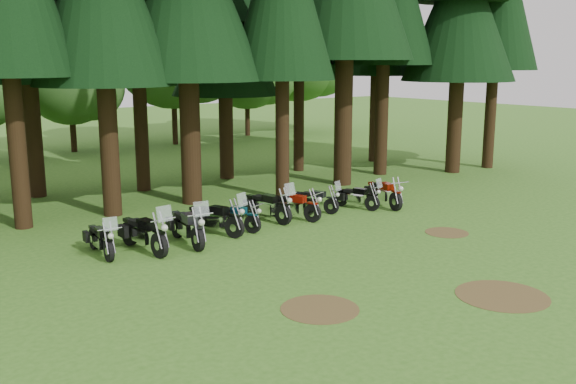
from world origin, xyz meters
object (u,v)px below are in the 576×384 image
(motorcycle_2, at_px, (187,228))
(motorcycle_0, at_px, (101,240))
(motorcycle_1, at_px, (144,234))
(motorcycle_9, at_px, (384,194))
(motorcycle_5, at_px, (267,207))
(motorcycle_3, at_px, (215,219))
(motorcycle_8, at_px, (356,198))
(motorcycle_4, at_px, (235,218))
(motorcycle_6, at_px, (294,207))
(motorcycle_7, at_px, (315,201))

(motorcycle_2, bearing_deg, motorcycle_0, 175.62)
(motorcycle_1, distance_m, motorcycle_9, 9.86)
(motorcycle_0, height_order, motorcycle_5, motorcycle_5)
(motorcycle_1, distance_m, motorcycle_3, 2.65)
(motorcycle_1, relative_size, motorcycle_5, 1.05)
(motorcycle_8, bearing_deg, motorcycle_1, 164.48)
(motorcycle_2, relative_size, motorcycle_4, 1.31)
(motorcycle_0, height_order, motorcycle_2, motorcycle_2)
(motorcycle_5, bearing_deg, motorcycle_3, -177.77)
(motorcycle_4, xyz_separation_m, motorcycle_5, (1.58, 0.39, 0.09))
(motorcycle_6, bearing_deg, motorcycle_5, 135.58)
(motorcycle_8, bearing_deg, motorcycle_6, 160.30)
(motorcycle_2, relative_size, motorcycle_7, 1.28)
(motorcycle_6, bearing_deg, motorcycle_7, -3.01)
(motorcycle_6, distance_m, motorcycle_9, 4.03)
(motorcycle_1, xyz_separation_m, motorcycle_5, (4.99, 0.80, -0.02))
(motorcycle_3, relative_size, motorcycle_5, 0.97)
(motorcycle_3, bearing_deg, motorcycle_2, -179.50)
(motorcycle_5, bearing_deg, motorcycle_6, -31.93)
(motorcycle_0, bearing_deg, motorcycle_4, 4.52)
(motorcycle_4, xyz_separation_m, motorcycle_7, (3.79, 0.42, 0.00))
(motorcycle_3, height_order, motorcycle_4, motorcycle_3)
(motorcycle_3, distance_m, motorcycle_7, 4.59)
(motorcycle_5, xyz_separation_m, motorcycle_7, (2.21, 0.03, -0.08))
(motorcycle_2, distance_m, motorcycle_7, 5.89)
(motorcycle_9, bearing_deg, motorcycle_7, 173.85)
(motorcycle_3, relative_size, motorcycle_4, 1.22)
(motorcycle_3, distance_m, motorcycle_5, 2.40)
(motorcycle_2, bearing_deg, motorcycle_3, 27.06)
(motorcycle_8, bearing_deg, motorcycle_5, 155.00)
(motorcycle_0, height_order, motorcycle_6, motorcycle_0)
(motorcycle_2, distance_m, motorcycle_4, 2.10)
(motorcycle_0, distance_m, motorcycle_7, 8.35)
(motorcycle_3, distance_m, motorcycle_4, 0.79)
(motorcycle_5, distance_m, motorcycle_9, 4.95)
(motorcycle_1, bearing_deg, motorcycle_7, 1.19)
(motorcycle_3, xyz_separation_m, motorcycle_9, (7.24, -0.43, -0.02))
(motorcycle_6, bearing_deg, motorcycle_0, 159.65)
(motorcycle_1, bearing_deg, motorcycle_3, 2.76)
(motorcycle_4, distance_m, motorcycle_6, 2.45)
(motorcycle_5, bearing_deg, motorcycle_9, -17.77)
(motorcycle_9, bearing_deg, motorcycle_1, -168.21)
(motorcycle_1, height_order, motorcycle_2, motorcycle_1)
(motorcycle_2, xyz_separation_m, motorcycle_5, (3.62, 0.89, -0.02))
(motorcycle_0, bearing_deg, motorcycle_6, 4.48)
(motorcycle_3, bearing_deg, motorcycle_7, -14.18)
(motorcycle_8, distance_m, motorcycle_9, 1.15)
(motorcycle_0, height_order, motorcycle_3, motorcycle_3)
(motorcycle_0, bearing_deg, motorcycle_5, 8.10)
(motorcycle_5, height_order, motorcycle_8, motorcycle_5)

